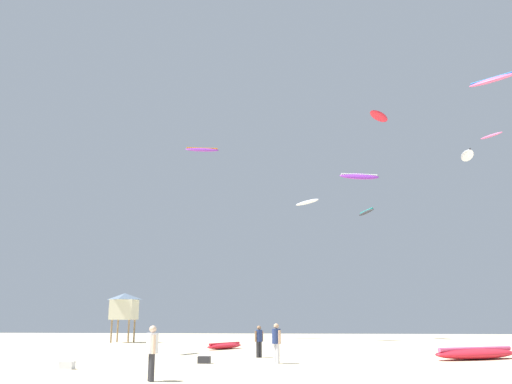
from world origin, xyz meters
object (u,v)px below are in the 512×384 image
at_px(kite_grounded_near, 225,346).
at_px(cooler_box, 204,360).
at_px(kite_aloft_2, 467,156).
at_px(kite_aloft_9, 491,136).
at_px(kite_aloft_5, 307,202).
at_px(lifeguard_tower, 124,306).
at_px(person_midground, 276,340).
at_px(kite_aloft_8, 493,80).
at_px(person_left, 259,339).
at_px(kite_grounded_mid, 476,353).
at_px(kite_aloft_6, 359,176).
at_px(gear_bag, 67,365).
at_px(person_foreground, 152,348).
at_px(kite_aloft_3, 366,212).
at_px(kite_aloft_1, 202,150).
at_px(kite_aloft_0, 379,116).

distance_m(kite_grounded_near, cooler_box, 11.74).
distance_m(kite_aloft_2, kite_aloft_9, 5.82).
distance_m(kite_aloft_2, kite_aloft_5, 15.18).
xyz_separation_m(lifeguard_tower, cooler_box, (11.18, -20.72, -2.89)).
bearing_deg(kite_grounded_near, cooler_box, -85.60).
height_order(person_midground, lifeguard_tower, lifeguard_tower).
bearing_deg(cooler_box, kite_aloft_2, 46.68).
relative_size(lifeguard_tower, kite_aloft_8, 0.98).
relative_size(person_left, lifeguard_tower, 0.40).
xyz_separation_m(person_left, kite_aloft_8, (19.89, 18.07, 22.40)).
relative_size(kite_grounded_mid, cooler_box, 9.17).
bearing_deg(kite_aloft_6, cooler_box, -123.87).
relative_size(person_midground, cooler_box, 3.20).
relative_size(lifeguard_tower, gear_bag, 7.41).
distance_m(person_midground, gear_bag, 9.10).
distance_m(person_foreground, kite_aloft_2, 35.69).
distance_m(person_left, cooler_box, 4.63).
xyz_separation_m(person_midground, kite_aloft_3, (7.64, 30.75, 11.86)).
height_order(person_foreground, kite_aloft_2, kite_aloft_2).
relative_size(cooler_box, kite_aloft_8, 0.13).
bearing_deg(kite_grounded_mid, kite_aloft_1, 127.07).
bearing_deg(kite_aloft_2, kite_aloft_0, 165.71).
xyz_separation_m(person_foreground, kite_grounded_near, (-0.56, 19.00, -0.84)).
relative_size(person_left, gear_bag, 2.93).
height_order(person_left, lifeguard_tower, lifeguard_tower).
bearing_deg(kite_grounded_near, kite_aloft_3, 58.23).
bearing_deg(kite_aloft_2, lifeguard_tower, 177.60).
bearing_deg(kite_aloft_0, cooler_box, -118.41).
relative_size(gear_bag, kite_aloft_3, 0.16).
relative_size(person_foreground, kite_aloft_6, 0.58).
distance_m(kite_aloft_6, kite_aloft_9, 17.75).
bearing_deg(person_midground, kite_aloft_9, -169.71).
height_order(kite_aloft_8, kite_aloft_9, kite_aloft_8).
xyz_separation_m(person_foreground, gear_bag, (-4.68, 3.93, -0.88)).
xyz_separation_m(kite_aloft_3, kite_aloft_8, (11.07, -8.78, 10.45)).
distance_m(person_left, kite_aloft_1, 33.35).
xyz_separation_m(kite_aloft_8, kite_aloft_9, (-0.27, 1.09, -5.01)).
relative_size(kite_aloft_0, kite_aloft_9, 1.38).
distance_m(kite_aloft_1, kite_aloft_2, 27.45).
bearing_deg(person_foreground, kite_grounded_near, 62.00).
bearing_deg(lifeguard_tower, kite_aloft_1, 63.43).
height_order(person_foreground, kite_aloft_5, kite_aloft_5).
distance_m(kite_grounded_mid, kite_aloft_9, 27.87).
bearing_deg(kite_aloft_3, person_midground, -103.95).
bearing_deg(kite_grounded_mid, gear_bag, -158.61).
xyz_separation_m(person_foreground, kite_aloft_8, (22.39, 29.38, 22.31)).
height_order(person_left, kite_aloft_2, kite_aloft_2).
xyz_separation_m(kite_grounded_near, kite_aloft_6, (9.58, 1.24, 11.91)).
distance_m(person_midground, person_left, 4.07).
distance_m(lifeguard_tower, kite_aloft_9, 36.42).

